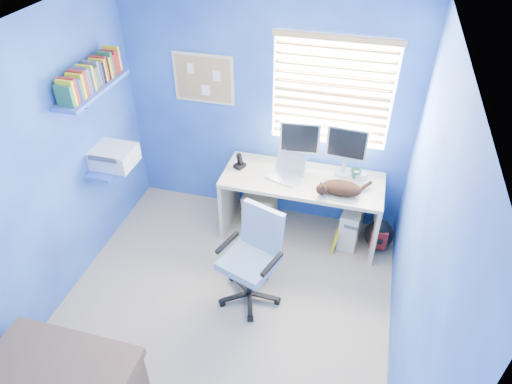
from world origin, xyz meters
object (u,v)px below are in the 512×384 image
(laptop, at_px, (285,169))
(cat, at_px, (342,188))
(desk, at_px, (300,207))
(tower_pc, at_px, (351,223))
(office_chair, at_px, (252,268))

(laptop, distance_m, cat, 0.60)
(desk, distance_m, laptop, 0.51)
(laptop, relative_size, tower_pc, 0.73)
(office_chair, bearing_deg, desk, 74.59)
(laptop, bearing_deg, desk, 28.21)
(cat, bearing_deg, desk, 134.46)
(desk, xyz_separation_m, laptop, (-0.18, -0.03, 0.48))
(cat, xyz_separation_m, office_chair, (-0.67, -0.81, -0.46))
(cat, distance_m, tower_pc, 0.63)
(tower_pc, distance_m, office_chair, 1.31)
(desk, relative_size, laptop, 4.95)
(tower_pc, bearing_deg, office_chair, -122.37)
(desk, bearing_deg, tower_pc, 4.54)
(tower_pc, xyz_separation_m, office_chair, (-0.82, -1.01, 0.13))
(office_chair, bearing_deg, tower_pc, 51.00)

